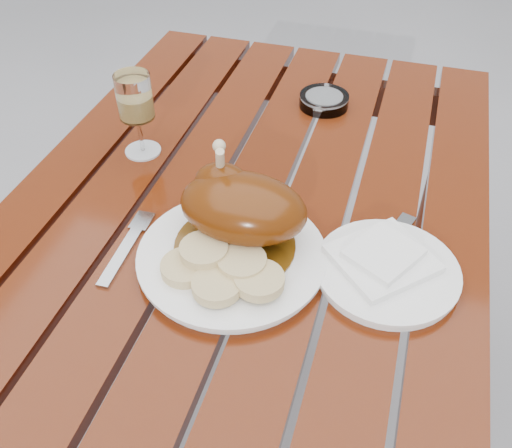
{
  "coord_description": "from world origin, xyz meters",
  "views": [
    {
      "loc": [
        0.23,
        -0.72,
        1.38
      ],
      "look_at": [
        0.04,
        -0.09,
        0.78
      ],
      "focal_mm": 40.0,
      "sensor_mm": 36.0,
      "label": 1
    }
  ],
  "objects_px": {
    "table": "(248,333)",
    "side_plate": "(387,272)",
    "ashtray": "(324,101)",
    "dinner_plate": "(232,257)",
    "wine_glass": "(137,115)"
  },
  "relations": [
    {
      "from": "table",
      "to": "dinner_plate",
      "type": "height_order",
      "value": "dinner_plate"
    },
    {
      "from": "dinner_plate",
      "to": "table",
      "type": "bearing_deg",
      "value": 98.98
    },
    {
      "from": "table",
      "to": "wine_glass",
      "type": "distance_m",
      "value": 0.52
    },
    {
      "from": "table",
      "to": "dinner_plate",
      "type": "relative_size",
      "value": 4.18
    },
    {
      "from": "wine_glass",
      "to": "side_plate",
      "type": "distance_m",
      "value": 0.52
    },
    {
      "from": "table",
      "to": "side_plate",
      "type": "height_order",
      "value": "side_plate"
    },
    {
      "from": "side_plate",
      "to": "ashtray",
      "type": "distance_m",
      "value": 0.49
    },
    {
      "from": "side_plate",
      "to": "dinner_plate",
      "type": "bearing_deg",
      "value": -170.54
    },
    {
      "from": "side_plate",
      "to": "wine_glass",
      "type": "bearing_deg",
      "value": 158.69
    },
    {
      "from": "wine_glass",
      "to": "side_plate",
      "type": "relative_size",
      "value": 0.74
    },
    {
      "from": "wine_glass",
      "to": "dinner_plate",
      "type": "bearing_deg",
      "value": -41.7
    },
    {
      "from": "ashtray",
      "to": "wine_glass",
      "type": "bearing_deg",
      "value": -138.29
    },
    {
      "from": "ashtray",
      "to": "dinner_plate",
      "type": "bearing_deg",
      "value": -94.73
    },
    {
      "from": "ashtray",
      "to": "side_plate",
      "type": "bearing_deg",
      "value": -67.35
    },
    {
      "from": "wine_glass",
      "to": "table",
      "type": "bearing_deg",
      "value": -18.93
    }
  ]
}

